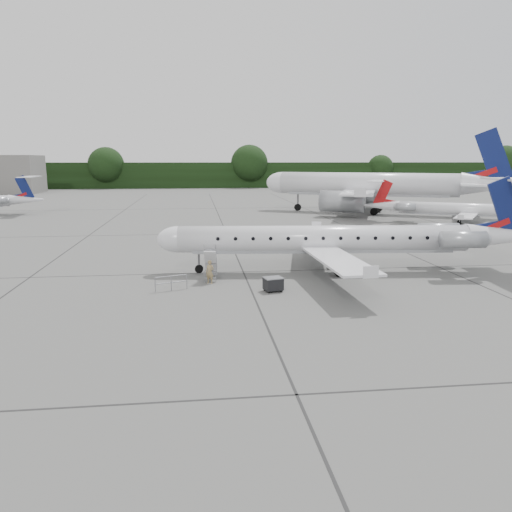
{
  "coord_description": "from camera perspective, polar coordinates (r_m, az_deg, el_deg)",
  "views": [
    {
      "loc": [
        -8.31,
        -31.71,
        8.68
      ],
      "look_at": [
        -4.33,
        1.2,
        2.3
      ],
      "focal_mm": 35.0,
      "sensor_mm": 36.0,
      "label": 1
    }
  ],
  "objects": [
    {
      "name": "safety_railing",
      "position": [
        34.23,
        -9.67,
        -3.09
      ],
      "size": [
        2.11,
        0.79,
        1.0
      ],
      "primitive_type": null,
      "rotation": [
        0.0,
        0.0,
        0.33
      ],
      "color": "gray",
      "rests_on": "ground"
    },
    {
      "name": "bg_regional_right",
      "position": [
        73.59,
        23.01,
        5.58
      ],
      "size": [
        27.64,
        25.09,
        5.93
      ],
      "primitive_type": null,
      "rotation": [
        0.0,
        0.0,
        2.64
      ],
      "color": "silver",
      "rests_on": "ground"
    },
    {
      "name": "treeline",
      "position": [
        161.99,
        -4.0,
        9.21
      ],
      "size": [
        260.0,
        4.0,
        8.0
      ],
      "primitive_type": "cube",
      "color": "black",
      "rests_on": "ground"
    },
    {
      "name": "bg_narrowbody",
      "position": [
        85.06,
        12.53,
        9.27
      ],
      "size": [
        45.29,
        40.97,
        13.32
      ],
      "primitive_type": null,
      "rotation": [
        0.0,
        0.0,
        -0.49
      ],
      "color": "silver",
      "rests_on": "ground"
    },
    {
      "name": "passenger",
      "position": [
        35.69,
        -5.3,
        -1.83
      ],
      "size": [
        0.74,
        0.66,
        1.69
      ],
      "primitive_type": "imported",
      "rotation": [
        0.0,
        0.0,
        -0.52
      ],
      "color": "#937C50",
      "rests_on": "ground"
    },
    {
      "name": "baggage_cart",
      "position": [
        33.55,
        1.97,
        -3.21
      ],
      "size": [
        1.37,
        1.21,
        1.02
      ],
      "primitive_type": null,
      "rotation": [
        0.0,
        0.0,
        0.24
      ],
      "color": "black",
      "rests_on": "ground"
    },
    {
      "name": "main_regional_jet",
      "position": [
        39.03,
        7.71,
        3.45
      ],
      "size": [
        30.54,
        23.24,
        7.38
      ],
      "primitive_type": null,
      "rotation": [
        0.0,
        0.0,
        -0.09
      ],
      "color": "silver",
      "rests_on": "ground"
    },
    {
      "name": "ground",
      "position": [
        33.91,
        7.54,
        -4.03
      ],
      "size": [
        320.0,
        320.0,
        0.0
      ],
      "primitive_type": "plane",
      "color": "#5D5D5B",
      "rests_on": "ground"
    },
    {
      "name": "airstair",
      "position": [
        36.85,
        -5.19,
        -0.93
      ],
      "size": [
        1.05,
        2.27,
        2.31
      ],
      "primitive_type": null,
      "rotation": [
        0.0,
        0.0,
        -0.09
      ],
      "color": "silver",
      "rests_on": "ground"
    }
  ]
}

